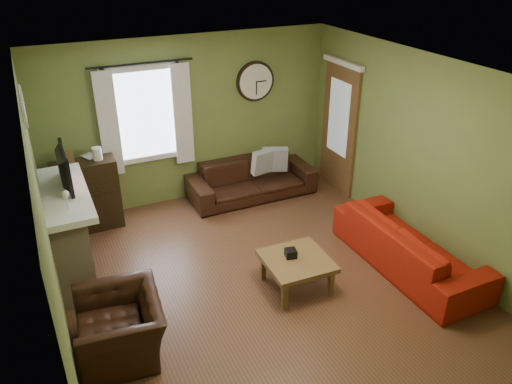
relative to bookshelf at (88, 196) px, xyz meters
name	(u,v)px	position (x,y,z in m)	size (l,w,h in m)	color
floor	(262,281)	(1.71, -2.24, -0.53)	(4.60, 5.20, 0.00)	brown
ceiling	(264,74)	(1.71, -2.24, 2.07)	(4.60, 5.20, 0.00)	white
wall_left	(47,234)	(-0.59, -2.24, 0.77)	(0.00, 5.20, 2.60)	olive
wall_right	(421,155)	(4.01, -2.24, 0.77)	(0.00, 5.20, 2.60)	olive
wall_back	(190,120)	(1.71, 0.36, 0.77)	(4.60, 0.00, 2.60)	olive
wall_front	(421,338)	(1.71, -4.84, 0.77)	(4.60, 0.00, 2.60)	olive
fireplace	(68,237)	(-0.39, -1.09, 0.02)	(0.40, 1.40, 1.10)	tan
firebox	(87,251)	(-0.20, -1.09, -0.23)	(0.04, 0.60, 0.55)	black
mantel	(62,194)	(-0.36, -1.09, 0.61)	(0.58, 1.60, 0.08)	white
tv	(59,173)	(-0.34, -0.94, 0.83)	(0.60, 0.08, 0.35)	black
tv_screen	(66,167)	(-0.26, -0.94, 0.88)	(0.02, 0.62, 0.36)	#994C3F
medallion_left	(24,115)	(-0.57, -1.44, 1.72)	(0.28, 0.28, 0.03)	white
medallion_mid	(23,106)	(-0.57, -1.09, 1.72)	(0.28, 0.28, 0.03)	white
medallion_right	(21,97)	(-0.57, -0.74, 1.72)	(0.28, 0.28, 0.03)	white
window_pane	(145,114)	(1.01, 0.34, 0.97)	(1.00, 0.02, 1.30)	silver
curtain_rod	(141,63)	(1.01, 0.24, 1.74)	(0.03, 0.03, 1.50)	black
curtain_left	(109,125)	(0.46, 0.24, 0.92)	(0.28, 0.04, 1.55)	silver
curtain_right	(183,115)	(1.56, 0.24, 0.92)	(0.28, 0.04, 1.55)	silver
wall_clock	(256,82)	(2.81, 0.31, 1.27)	(0.64, 0.06, 0.64)	white
door	(339,129)	(3.98, -0.39, 0.52)	(0.05, 0.90, 2.10)	brown
bookshelf	(88,196)	(0.00, 0.00, 0.00)	(0.89, 0.38, 1.05)	black
book	(86,165)	(0.05, 0.10, 0.43)	(0.17, 0.22, 0.02)	brown
sofa_brown	(252,179)	(2.56, -0.07, -0.23)	(2.06, 0.81, 0.60)	black
pillow_left	(264,162)	(2.80, -0.02, 0.02)	(0.41, 0.12, 0.41)	#9AA5AC
pillow_right	(275,159)	(3.01, -0.02, 0.02)	(0.42, 0.13, 0.42)	#9AA5AC
sofa_red	(409,245)	(3.56, -2.75, -0.20)	(2.21, 0.86, 0.64)	maroon
armchair	(120,327)	(-0.10, -2.68, -0.21)	(0.96, 0.84, 0.63)	black
coffee_table	(296,273)	(2.04, -2.51, -0.32)	(0.76, 0.76, 0.41)	brown
tissue_box	(291,257)	(2.00, -2.44, -0.13)	(0.13, 0.13, 0.10)	black
wine_glass_a	(67,201)	(-0.34, -1.59, 0.76)	(0.08, 0.08, 0.21)	white
wine_glass_b	(66,200)	(-0.34, -1.56, 0.76)	(0.08, 0.08, 0.22)	white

